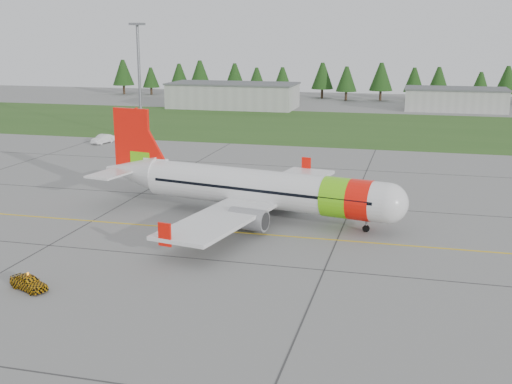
# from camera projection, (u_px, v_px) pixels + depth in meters

# --- Properties ---
(ground) EXTENTS (320.00, 320.00, 0.00)m
(ground) POSITION_uv_depth(u_px,v_px,m) (207.00, 260.00, 54.19)
(ground) COLOR gray
(ground) RESTS_ON ground
(aircraft) EXTENTS (34.57, 32.35, 10.57)m
(aircraft) POSITION_uv_depth(u_px,v_px,m) (256.00, 189.00, 66.08)
(aircraft) COLOR silver
(aircraft) RESTS_ON ground
(follow_me_car) EXTENTS (1.61, 1.72, 3.42)m
(follow_me_car) POSITION_uv_depth(u_px,v_px,m) (27.00, 268.00, 47.46)
(follow_me_car) COLOR #E8A60C
(follow_me_car) RESTS_ON ground
(service_van) EXTENTS (1.91, 1.84, 4.68)m
(service_van) POSITION_uv_depth(u_px,v_px,m) (102.00, 130.00, 110.95)
(service_van) COLOR silver
(service_van) RESTS_ON ground
(grass_strip) EXTENTS (320.00, 50.00, 0.03)m
(grass_strip) POSITION_uv_depth(u_px,v_px,m) (335.00, 127.00, 131.28)
(grass_strip) COLOR #30561E
(grass_strip) RESTS_ON ground
(taxi_guideline) EXTENTS (120.00, 0.25, 0.02)m
(taxi_guideline) POSITION_uv_depth(u_px,v_px,m) (233.00, 232.00, 61.71)
(taxi_guideline) COLOR gold
(taxi_guideline) RESTS_ON ground
(hangar_west) EXTENTS (32.00, 14.00, 6.00)m
(hangar_west) POSITION_uv_depth(u_px,v_px,m) (233.00, 96.00, 164.13)
(hangar_west) COLOR #A8A8A3
(hangar_west) RESTS_ON ground
(hangar_east) EXTENTS (24.00, 12.00, 5.20)m
(hangar_east) POSITION_uv_depth(u_px,v_px,m) (455.00, 100.00, 158.47)
(hangar_east) COLOR #A8A8A3
(hangar_east) RESTS_ON ground
(floodlight_mast) EXTENTS (0.50, 0.50, 20.00)m
(floodlight_mast) POSITION_uv_depth(u_px,v_px,m) (140.00, 83.00, 114.04)
(floodlight_mast) COLOR slate
(floodlight_mast) RESTS_ON ground
(treeline) EXTENTS (160.00, 8.00, 10.00)m
(treeline) POSITION_uv_depth(u_px,v_px,m) (362.00, 83.00, 182.73)
(treeline) COLOR #1C3F14
(treeline) RESTS_ON ground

